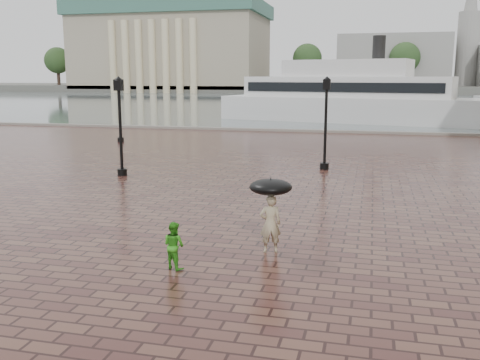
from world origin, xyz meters
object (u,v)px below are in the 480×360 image
at_px(street_lamps, 181,117).
at_px(ferry_near, 346,96).
at_px(adult_pedestrian, 270,224).
at_px(child_pedestrian, 174,245).

relative_size(street_lamps, ferry_near, 0.58).
relative_size(adult_pedestrian, child_pedestrian, 1.34).
xyz_separation_m(child_pedestrian, ferry_near, (1.79, 44.60, 1.97)).
bearing_deg(adult_pedestrian, street_lamps, -79.59).
height_order(child_pedestrian, ferry_near, ferry_near).
distance_m(street_lamps, ferry_near, 29.24).
distance_m(adult_pedestrian, child_pedestrian, 2.65).
height_order(adult_pedestrian, ferry_near, ferry_near).
relative_size(street_lamps, adult_pedestrian, 10.01).
bearing_deg(child_pedestrian, ferry_near, -67.96).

